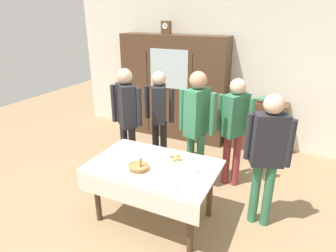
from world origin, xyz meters
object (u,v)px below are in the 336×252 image
at_px(wall_cabinet, 173,88).
at_px(mantel_clock, 166,27).
at_px(spoon_mid_left, 131,160).
at_px(person_behind_table_right, 197,120).
at_px(tea_cup_center, 176,185).
at_px(spoon_far_right, 157,157).
at_px(person_near_right_end, 268,150).
at_px(book_stack, 261,100).
at_px(person_beside_shelf, 159,111).
at_px(pastry_plate, 175,158).
at_px(person_by_cabinet, 127,113).
at_px(tea_cup_near_left, 173,173).
at_px(tea_cup_mid_left, 195,171).
at_px(bookshelf_low, 258,126).
at_px(dining_table, 152,174).
at_px(person_behind_table_left, 235,123).
at_px(bread_basket, 139,167).

height_order(wall_cabinet, mantel_clock, mantel_clock).
xyz_separation_m(spoon_mid_left, person_behind_table_right, (0.52, 0.88, 0.30)).
relative_size(tea_cup_center, spoon_far_right, 1.09).
distance_m(spoon_far_right, person_near_right_end, 1.32).
height_order(book_stack, person_beside_shelf, person_beside_shelf).
distance_m(book_stack, pastry_plate, 2.47).
bearing_deg(spoon_far_right, person_beside_shelf, 115.38).
xyz_separation_m(book_stack, person_by_cabinet, (-1.69, -1.83, 0.07)).
height_order(mantel_clock, tea_cup_near_left, mantel_clock).
bearing_deg(person_behind_table_right, pastry_plate, -92.78).
height_order(wall_cabinet, tea_cup_near_left, wall_cabinet).
xyz_separation_m(book_stack, spoon_mid_left, (-1.13, -2.62, -0.21)).
distance_m(tea_cup_center, person_near_right_end, 1.14).
bearing_deg(tea_cup_mid_left, tea_cup_near_left, -147.27).
height_order(tea_cup_near_left, pastry_plate, tea_cup_near_left).
bearing_deg(tea_cup_mid_left, bookshelf_low, 83.21).
relative_size(tea_cup_center, person_beside_shelf, 0.08).
height_order(dining_table, tea_cup_mid_left, tea_cup_mid_left).
relative_size(person_near_right_end, person_behind_table_left, 1.02).
distance_m(tea_cup_center, person_beside_shelf, 1.87).
bearing_deg(tea_cup_mid_left, tea_cup_center, -103.77).
height_order(book_stack, spoon_far_right, book_stack).
xyz_separation_m(spoon_mid_left, person_by_cabinet, (-0.55, 0.78, 0.28)).
bearing_deg(mantel_clock, person_beside_shelf, -68.97).
height_order(tea_cup_center, person_behind_table_right, person_behind_table_right).
xyz_separation_m(book_stack, tea_cup_center, (-0.39, -2.93, -0.18)).
distance_m(mantel_clock, tea_cup_mid_left, 3.28).
distance_m(dining_table, bookshelf_low, 2.77).
xyz_separation_m(mantel_clock, bookshelf_low, (1.88, 0.05, -1.71)).
distance_m(mantel_clock, bread_basket, 3.20).
bearing_deg(book_stack, dining_table, -107.31).
relative_size(book_stack, person_beside_shelf, 0.14).
bearing_deg(dining_table, mantel_clock, 112.30).
distance_m(bread_basket, person_by_cabinet, 1.24).
relative_size(spoon_mid_left, person_beside_shelf, 0.07).
relative_size(dining_table, tea_cup_near_left, 11.57).
height_order(person_beside_shelf, person_behind_table_left, person_behind_table_left).
bearing_deg(person_beside_shelf, person_behind_table_right, -26.20).
height_order(tea_cup_center, pastry_plate, tea_cup_center).
xyz_separation_m(tea_cup_center, person_by_cabinet, (-1.29, 1.10, 0.26)).
distance_m(spoon_mid_left, person_near_right_end, 1.61).
xyz_separation_m(book_stack, person_beside_shelf, (-1.38, -1.36, 0.00)).
bearing_deg(person_beside_shelf, bread_basket, -72.13).
distance_m(dining_table, person_beside_shelf, 1.43).
relative_size(mantel_clock, person_behind_table_left, 0.15).
distance_m(tea_cup_center, person_behind_table_right, 1.24).
distance_m(tea_cup_center, person_by_cabinet, 1.71).
relative_size(pastry_plate, person_behind_table_left, 0.17).
xyz_separation_m(bread_basket, person_beside_shelf, (-0.46, 1.42, 0.18)).
relative_size(wall_cabinet, pastry_plate, 7.76).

